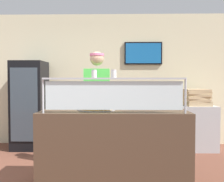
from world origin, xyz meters
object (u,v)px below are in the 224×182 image
at_px(pizza_tray, 97,109).
at_px(pizza_server, 100,107).
at_px(parmesan_shaker, 94,74).
at_px(pizza_box_stack, 197,97).
at_px(drink_fridge, 30,105).
at_px(pepper_flake_shaker, 114,74).
at_px(worker_figure, 97,102).

distance_m(pizza_tray, pizza_server, 0.06).
bearing_deg(parmesan_shaker, pizza_tray, 89.61).
bearing_deg(pizza_box_stack, pizza_server, -133.94).
xyz_separation_m(parmesan_shaker, drink_fridge, (-1.45, 2.13, -0.55)).
xyz_separation_m(pizza_server, parmesan_shaker, (-0.05, -0.30, 0.41)).
relative_size(pepper_flake_shaker, drink_fridge, 0.05).
height_order(parmesan_shaker, pepper_flake_shaker, same).
bearing_deg(pizza_server, pepper_flake_shaker, -67.31).
bearing_deg(pizza_tray, worker_figure, 93.68).
height_order(parmesan_shaker, drink_fridge, drink_fridge).
height_order(drink_fridge, pizza_box_stack, drink_fridge).
distance_m(pizza_tray, parmesan_shaker, 0.54).
bearing_deg(pizza_tray, pizza_server, -22.84).
bearing_deg(drink_fridge, pizza_box_stack, -0.77).
distance_m(pizza_tray, worker_figure, 0.67).
bearing_deg(pizza_server, pizza_box_stack, 38.68).
distance_m(pepper_flake_shaker, drink_fridge, 2.77).
xyz_separation_m(parmesan_shaker, pizza_box_stack, (1.78, 2.09, -0.39)).
distance_m(worker_figure, drink_fridge, 1.83).
bearing_deg(drink_fridge, pepper_flake_shaker, -51.90).
bearing_deg(worker_figure, parmesan_shaker, -87.64).
relative_size(pizza_tray, pepper_flake_shaker, 5.15).
xyz_separation_m(pepper_flake_shaker, pizza_box_stack, (1.55, 2.09, -0.39)).
relative_size(pizza_server, worker_figure, 0.16).
relative_size(parmesan_shaker, pizza_box_stack, 0.19).
height_order(pizza_server, pepper_flake_shaker, pepper_flake_shaker).
bearing_deg(pepper_flake_shaker, drink_fridge, 128.10).
height_order(pizza_server, parmesan_shaker, parmesan_shaker).
relative_size(worker_figure, pizza_box_stack, 3.71).
height_order(parmesan_shaker, pizza_box_stack, parmesan_shaker).
relative_size(parmesan_shaker, worker_figure, 0.05).
xyz_separation_m(pizza_tray, worker_figure, (-0.04, 0.66, 0.04)).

